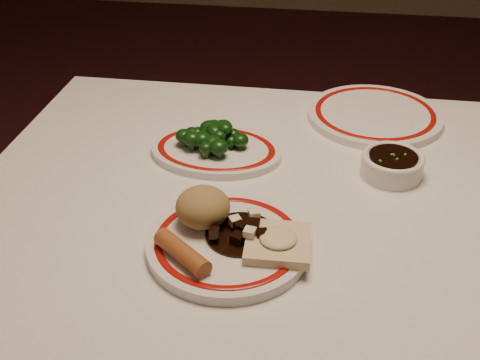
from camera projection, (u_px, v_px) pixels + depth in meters
The scene contains 12 objects.
dining_table at pixel (303, 241), 1.09m from camera, with size 1.20×0.90×0.75m.
main_plate at pixel (228, 244), 0.93m from camera, with size 0.32×0.32×0.02m.
rice_mound at pixel (203, 207), 0.94m from camera, with size 0.09×0.09×0.06m, color #987A47.
spring_roll at pixel (182, 253), 0.87m from camera, with size 0.03×0.03×0.10m, color #9E5526.
fried_wonton at pixel (278, 242), 0.90m from camera, with size 0.10×0.10×0.03m.
stirfry_heap at pixel (240, 229), 0.93m from camera, with size 0.11×0.11×0.03m.
broccoli_plate at pixel (216, 151), 1.17m from camera, with size 0.27×0.23×0.02m.
broccoli_pile at pixel (212, 136), 1.16m from camera, with size 0.14×0.11×0.05m.
soy_bowl at pixel (392, 166), 1.10m from camera, with size 0.11×0.11×0.04m.
sweet_sour_dish at pixel (384, 154), 1.15m from camera, with size 0.06×0.06×0.02m.
mustard_dish at pixel (402, 157), 1.14m from camera, with size 0.06×0.06×0.02m.
far_plate at pixel (375, 115), 1.29m from camera, with size 0.36×0.36×0.02m.
Camera 1 is at (0.02, -0.86, 1.35)m, focal length 45.00 mm.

